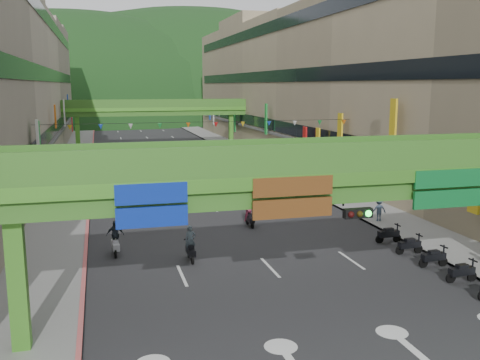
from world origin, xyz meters
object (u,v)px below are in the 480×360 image
scooter_rider_mid (250,212)px  car_silver (139,152)px  overpass_near (349,191)px  scooter_rider_near (190,245)px  car_yellow (191,152)px

scooter_rider_mid → car_silver: size_ratio=0.43×
overpass_near → scooter_rider_near: 10.80m
scooter_rider_near → scooter_rider_mid: 7.66m
scooter_rider_mid → car_silver: scooter_rider_mid is taller
scooter_rider_near → scooter_rider_mid: (4.91, 5.88, 0.14)m
car_yellow → car_silver: bearing=171.2°
overpass_near → scooter_rider_mid: size_ratio=14.19×
overpass_near → car_yellow: size_ratio=6.87×
scooter_rider_near → car_silver: scooter_rider_near is taller
scooter_rider_mid → car_yellow: 34.96m
car_yellow → scooter_rider_near: bearing=-101.3°
overpass_near → car_silver: size_ratio=6.17×
scooter_rider_near → car_silver: size_ratio=0.42×
scooter_rider_near → car_yellow: (6.90, 40.78, -0.18)m
car_silver → car_yellow: size_ratio=1.11×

